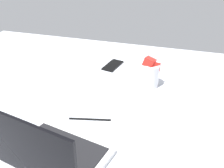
# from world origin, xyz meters

# --- Properties ---
(bed_mattress) EXTENTS (1.80, 1.40, 0.18)m
(bed_mattress) POSITION_xyz_m (0.00, 0.00, 0.09)
(bed_mattress) COLOR #B7BCC6
(bed_mattress) RESTS_ON ground
(laptop) EXTENTS (0.37, 0.30, 0.23)m
(laptop) POSITION_xyz_m (-0.02, 0.38, 0.22)
(laptop) COLOR silver
(laptop) RESTS_ON bed_mattress
(snack_cup) EXTENTS (0.09, 0.09, 0.15)m
(snack_cup) POSITION_xyz_m (-0.25, -0.21, 0.24)
(snack_cup) COLOR silver
(snack_cup) RESTS_ON bed_mattress
(cell_phone) EXTENTS (0.10, 0.15, 0.01)m
(cell_phone) POSITION_xyz_m (-0.03, -0.36, 0.18)
(cell_phone) COLOR black
(cell_phone) RESTS_ON bed_mattress
(charger_cable) EXTENTS (0.17, 0.04, 0.01)m
(charger_cable) POSITION_xyz_m (-0.07, 0.13, 0.18)
(charger_cable) COLOR black
(charger_cable) RESTS_ON bed_mattress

